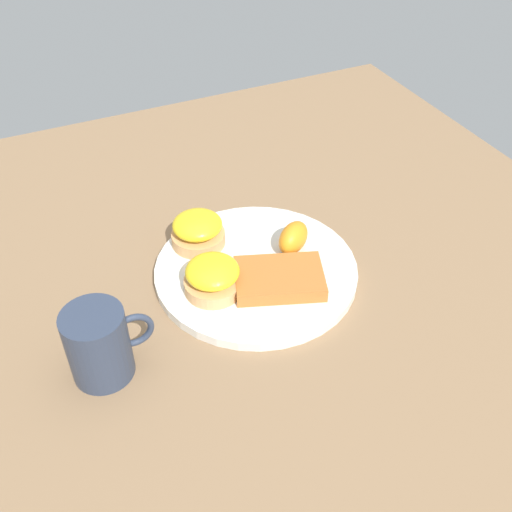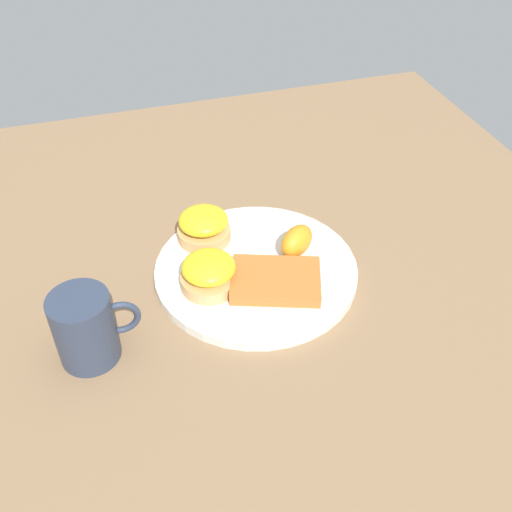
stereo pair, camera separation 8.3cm
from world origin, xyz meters
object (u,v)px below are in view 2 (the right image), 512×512
at_px(sandwich_benedict_left, 204,226).
at_px(hashbrown_patty, 276,280).
at_px(cup, 86,328).
at_px(sandwich_benedict_right, 209,273).
at_px(orange_wedge, 297,241).
at_px(fork, 252,283).

relative_size(sandwich_benedict_left, hashbrown_patty, 0.66).
bearing_deg(hashbrown_patty, cup, -171.92).
xyz_separation_m(sandwich_benedict_right, hashbrown_patty, (0.09, -0.03, -0.01)).
xyz_separation_m(sandwich_benedict_right, orange_wedge, (0.14, 0.03, -0.00)).
xyz_separation_m(hashbrown_patty, cup, (-0.25, -0.04, 0.02)).
bearing_deg(sandwich_benedict_right, orange_wedge, 12.34).
bearing_deg(cup, orange_wedge, 17.04).
distance_m(sandwich_benedict_right, hashbrown_patty, 0.09).
xyz_separation_m(sandwich_benedict_left, sandwich_benedict_right, (-0.02, -0.10, 0.00)).
relative_size(sandwich_benedict_left, sandwich_benedict_right, 1.00).
relative_size(hashbrown_patty, cup, 1.14).
bearing_deg(fork, cup, -167.74).
bearing_deg(orange_wedge, hashbrown_patty, -131.63).
distance_m(sandwich_benedict_left, orange_wedge, 0.14).
bearing_deg(cup, hashbrown_patty, 8.08).
bearing_deg(sandwich_benedict_right, cup, -159.25).
distance_m(sandwich_benedict_left, cup, 0.25).
bearing_deg(fork, orange_wedge, 29.02).
bearing_deg(hashbrown_patty, fork, 156.76).
bearing_deg(cup, fork, 12.26).
distance_m(sandwich_benedict_left, hashbrown_patty, 0.15).
xyz_separation_m(orange_wedge, fork, (-0.08, -0.04, -0.02)).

